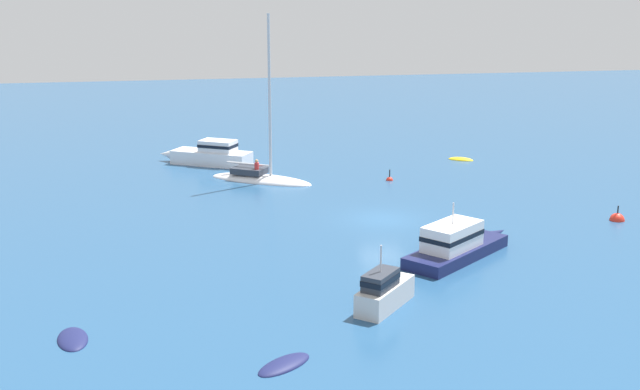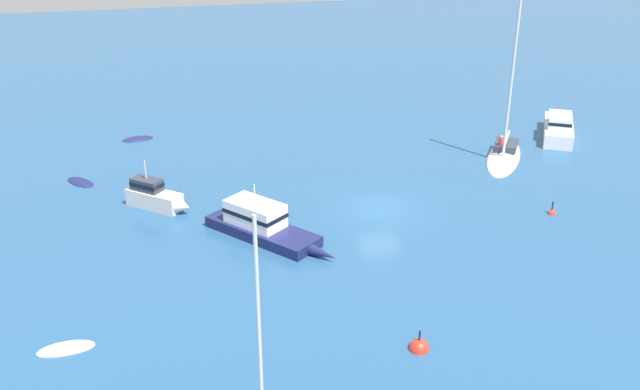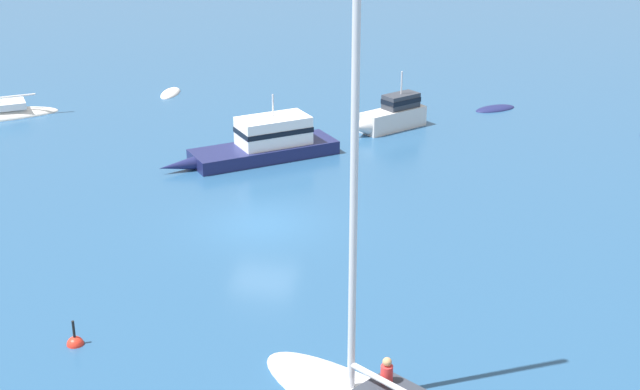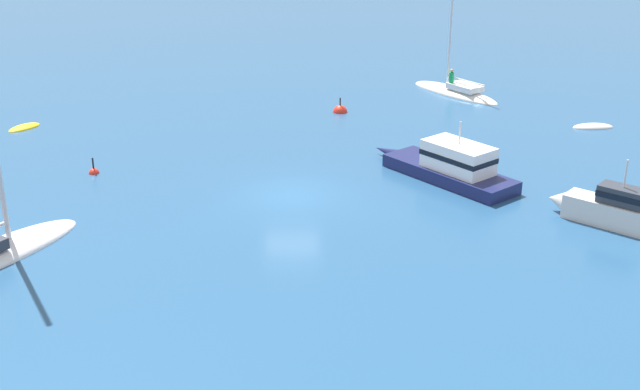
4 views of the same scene
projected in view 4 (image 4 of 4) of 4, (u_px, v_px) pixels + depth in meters
ground_plane at (292, 196)px, 35.90m from camera, size 160.00×160.00×0.00m
yacht at (455, 92)px, 52.67m from camera, size 5.74×7.19×9.80m
powerboat at (451, 165)px, 37.45m from camera, size 6.29×7.55×2.99m
powerboat_1 at (604, 207)px, 32.81m from camera, size 3.98×3.75×2.93m
dinghy at (593, 128)px, 45.62m from camera, size 2.42×1.08×0.50m
tender_1 at (24, 128)px, 45.53m from camera, size 1.96×2.21×0.41m
channel_buoy at (340, 112)px, 48.61m from camera, size 0.88×0.88×1.34m
mooring_buoy at (94, 173)px, 38.61m from camera, size 0.50×0.50×1.04m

